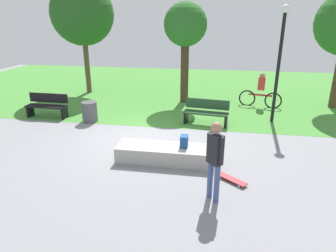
# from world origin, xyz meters

# --- Properties ---
(ground_plane) EXTENTS (28.00, 28.00, 0.00)m
(ground_plane) POSITION_xyz_m (0.00, 0.00, 0.00)
(ground_plane) COLOR gray
(grass_lawn) EXTENTS (26.60, 12.79, 0.01)m
(grass_lawn) POSITION_xyz_m (0.00, 7.60, 0.00)
(grass_lawn) COLOR #478C38
(grass_lawn) RESTS_ON ground_plane
(concrete_ledge) EXTENTS (2.65, 0.81, 0.43)m
(concrete_ledge) POSITION_xyz_m (0.93, -1.35, 0.21)
(concrete_ledge) COLOR #A8A59E
(concrete_ledge) RESTS_ON ground_plane
(backpack_on_ledge) EXTENTS (0.20, 0.28, 0.32)m
(backpack_on_ledge) POSITION_xyz_m (1.41, -1.27, 0.59)
(backpack_on_ledge) COLOR #1E4C8C
(backpack_on_ledge) RESTS_ON concrete_ledge
(skater_performing_trick) EXTENTS (0.36, 0.37, 1.77)m
(skater_performing_trick) POSITION_xyz_m (2.24, -2.97, 1.04)
(skater_performing_trick) COLOR #3F5184
(skater_performing_trick) RESTS_ON ground_plane
(skateboard_by_ledge) EXTENTS (0.75, 0.65, 0.08)m
(skateboard_by_ledge) POSITION_xyz_m (2.67, -2.16, 0.06)
(skateboard_by_ledge) COLOR #A5262D
(skateboard_by_ledge) RESTS_ON ground_plane
(park_bench_near_path) EXTENTS (1.65, 0.68, 0.91)m
(park_bench_near_path) POSITION_xyz_m (1.86, 1.86, 0.48)
(park_bench_near_path) COLOR #1E4223
(park_bench_near_path) RESTS_ON ground_plane
(park_bench_near_lamppost) EXTENTS (1.61, 0.50, 0.91)m
(park_bench_near_lamppost) POSITION_xyz_m (-4.30, 1.69, 0.48)
(park_bench_near_lamppost) COLOR black
(park_bench_near_lamppost) RESTS_ON ground_plane
(tree_leaning_ash) EXTENTS (1.86, 1.86, 4.35)m
(tree_leaning_ash) POSITION_xyz_m (0.70, 4.85, 3.31)
(tree_leaning_ash) COLOR #42301E
(tree_leaning_ash) RESTS_ON grass_lawn
(tree_broad_elm) EXTENTS (3.02, 3.02, 5.37)m
(tree_broad_elm) POSITION_xyz_m (-4.40, 5.84, 3.85)
(tree_broad_elm) COLOR brown
(tree_broad_elm) RESTS_ON grass_lawn
(lamp_post) EXTENTS (0.28, 0.28, 4.11)m
(lamp_post) POSITION_xyz_m (4.29, 2.57, 2.50)
(lamp_post) COLOR black
(lamp_post) RESTS_ON ground_plane
(trash_bin) EXTENTS (0.57, 0.57, 0.75)m
(trash_bin) POSITION_xyz_m (-2.46, 1.45, 0.38)
(trash_bin) COLOR #4C4C51
(trash_bin) RESTS_ON ground_plane
(cyclist_on_bicycle) EXTENTS (1.78, 0.48, 1.52)m
(cyclist_on_bicycle) POSITION_xyz_m (4.06, 4.54, 0.63)
(cyclist_on_bicycle) COLOR black
(cyclist_on_bicycle) RESTS_ON ground_plane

